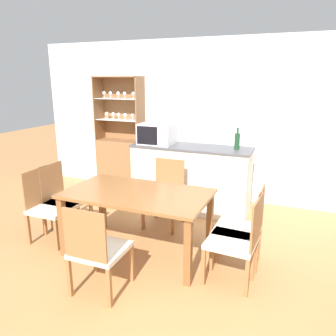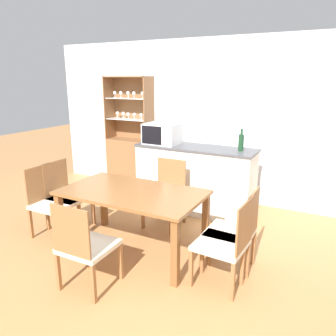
{
  "view_description": "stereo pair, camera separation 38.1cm",
  "coord_description": "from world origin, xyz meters",
  "px_view_note": "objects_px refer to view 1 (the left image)",
  "views": [
    {
      "loc": [
        1.12,
        -2.54,
        1.94
      ],
      "look_at": [
        -0.41,
        1.21,
        0.83
      ],
      "focal_mm": 35.0,
      "sensor_mm": 36.0,
      "label": 1
    },
    {
      "loc": [
        1.46,
        -2.38,
        1.94
      ],
      "look_at": [
        -0.41,
        1.21,
        0.83
      ],
      "focal_mm": 35.0,
      "sensor_mm": 36.0,
      "label": 2
    }
  ],
  "objects_px": {
    "dining_table": "(137,200)",
    "wine_bottle": "(237,141)",
    "dining_chair_side_right_near": "(237,240)",
    "microwave": "(157,134)",
    "dining_chair_side_right_far": "(242,228)",
    "dining_chair_side_left_near": "(49,206)",
    "dining_chair_head_far": "(165,194)",
    "dining_chair_head_near": "(97,250)",
    "dining_chair_side_left_far": "(64,199)",
    "display_cabinet": "(121,156)"
  },
  "relations": [
    {
      "from": "dining_table",
      "to": "wine_bottle",
      "type": "height_order",
      "value": "wine_bottle"
    },
    {
      "from": "dining_chair_side_right_near",
      "to": "microwave",
      "type": "relative_size",
      "value": 1.73
    },
    {
      "from": "dining_chair_side_right_far",
      "to": "dining_chair_side_left_near",
      "type": "xyz_separation_m",
      "value": [
        -2.28,
        -0.27,
        0.0
      ]
    },
    {
      "from": "dining_table",
      "to": "dining_chair_head_far",
      "type": "height_order",
      "value": "dining_chair_head_far"
    },
    {
      "from": "dining_chair_head_far",
      "to": "dining_chair_head_near",
      "type": "xyz_separation_m",
      "value": [
        0.0,
        -1.6,
        0.0
      ]
    },
    {
      "from": "dining_chair_side_left_near",
      "to": "dining_table",
      "type": "bearing_deg",
      "value": 96.11
    },
    {
      "from": "dining_table",
      "to": "dining_chair_side_right_near",
      "type": "height_order",
      "value": "dining_chair_side_right_near"
    },
    {
      "from": "dining_chair_side_left_far",
      "to": "dining_chair_side_right_near",
      "type": "bearing_deg",
      "value": 82.27
    },
    {
      "from": "dining_table",
      "to": "wine_bottle",
      "type": "distance_m",
      "value": 1.74
    },
    {
      "from": "display_cabinet",
      "to": "dining_chair_side_right_near",
      "type": "bearing_deg",
      "value": -40.08
    },
    {
      "from": "dining_chair_side_right_far",
      "to": "dining_chair_side_left_near",
      "type": "height_order",
      "value": "same"
    },
    {
      "from": "display_cabinet",
      "to": "dining_chair_head_near",
      "type": "height_order",
      "value": "display_cabinet"
    },
    {
      "from": "dining_chair_side_right_far",
      "to": "dining_chair_side_right_near",
      "type": "bearing_deg",
      "value": -179.05
    },
    {
      "from": "dining_chair_head_near",
      "to": "microwave",
      "type": "xyz_separation_m",
      "value": [
        -0.39,
        2.22,
        0.7
      ]
    },
    {
      "from": "dining_chair_head_near",
      "to": "wine_bottle",
      "type": "xyz_separation_m",
      "value": [
        0.8,
        2.26,
        0.67
      ]
    },
    {
      "from": "dining_chair_side_left_near",
      "to": "microwave",
      "type": "bearing_deg",
      "value": 153.52
    },
    {
      "from": "dining_chair_head_far",
      "to": "microwave",
      "type": "distance_m",
      "value": 1.01
    },
    {
      "from": "dining_chair_head_near",
      "to": "dining_chair_side_right_near",
      "type": "xyz_separation_m",
      "value": [
        1.14,
        0.66,
        0.0
      ]
    },
    {
      "from": "display_cabinet",
      "to": "dining_chair_side_left_near",
      "type": "relative_size",
      "value": 2.24
    },
    {
      "from": "display_cabinet",
      "to": "dining_chair_head_near",
      "type": "distance_m",
      "value": 3.06
    },
    {
      "from": "dining_chair_side_right_near",
      "to": "dining_chair_side_left_near",
      "type": "height_order",
      "value": "same"
    },
    {
      "from": "dining_chair_side_right_far",
      "to": "dining_chair_side_left_near",
      "type": "relative_size",
      "value": 1.0
    },
    {
      "from": "dining_chair_side_left_far",
      "to": "microwave",
      "type": "distance_m",
      "value": 1.64
    },
    {
      "from": "dining_chair_side_right_near",
      "to": "dining_chair_head_far",
      "type": "bearing_deg",
      "value": 54.21
    },
    {
      "from": "display_cabinet",
      "to": "dining_chair_side_left_near",
      "type": "bearing_deg",
      "value": -84.62
    },
    {
      "from": "display_cabinet",
      "to": "dining_chair_side_left_near",
      "type": "distance_m",
      "value": 2.1
    },
    {
      "from": "wine_bottle",
      "to": "dining_chair_side_right_far",
      "type": "bearing_deg",
      "value": -75.7
    },
    {
      "from": "dining_chair_head_far",
      "to": "dining_chair_side_right_near",
      "type": "height_order",
      "value": "same"
    },
    {
      "from": "dining_table",
      "to": "microwave",
      "type": "distance_m",
      "value": 1.55
    },
    {
      "from": "dining_chair_head_near",
      "to": "dining_chair_side_right_near",
      "type": "height_order",
      "value": "same"
    },
    {
      "from": "dining_chair_head_near",
      "to": "display_cabinet",
      "type": "bearing_deg",
      "value": 115.15
    },
    {
      "from": "dining_table",
      "to": "microwave",
      "type": "bearing_deg",
      "value": 105.43
    },
    {
      "from": "wine_bottle",
      "to": "dining_chair_head_near",
      "type": "bearing_deg",
      "value": -109.51
    },
    {
      "from": "dining_chair_side_left_far",
      "to": "wine_bottle",
      "type": "height_order",
      "value": "wine_bottle"
    },
    {
      "from": "dining_chair_head_near",
      "to": "dining_chair_side_right_far",
      "type": "bearing_deg",
      "value": 38.45
    },
    {
      "from": "dining_chair_head_far",
      "to": "dining_chair_head_near",
      "type": "relative_size",
      "value": 1.0
    },
    {
      "from": "dining_chair_head_near",
      "to": "dining_chair_side_left_near",
      "type": "height_order",
      "value": "same"
    },
    {
      "from": "display_cabinet",
      "to": "wine_bottle",
      "type": "distance_m",
      "value": 2.25
    },
    {
      "from": "display_cabinet",
      "to": "wine_bottle",
      "type": "relative_size",
      "value": 6.48
    },
    {
      "from": "dining_chair_side_left_far",
      "to": "microwave",
      "type": "height_order",
      "value": "microwave"
    },
    {
      "from": "dining_chair_head_near",
      "to": "dining_chair_side_left_far",
      "type": "distance_m",
      "value": 1.48
    },
    {
      "from": "dining_chair_side_right_far",
      "to": "dining_chair_side_left_far",
      "type": "xyz_separation_m",
      "value": [
        -2.28,
        0.0,
        0.0
      ]
    },
    {
      "from": "wine_bottle",
      "to": "dining_chair_side_left_near",
      "type": "bearing_deg",
      "value": -140.55
    },
    {
      "from": "dining_chair_head_near",
      "to": "dining_chair_side_left_near",
      "type": "xyz_separation_m",
      "value": [
        -1.14,
        0.66,
        0.0
      ]
    },
    {
      "from": "display_cabinet",
      "to": "dining_chair_side_right_far",
      "type": "relative_size",
      "value": 2.24
    },
    {
      "from": "microwave",
      "to": "dining_chair_head_far",
      "type": "bearing_deg",
      "value": -57.69
    },
    {
      "from": "dining_chair_head_far",
      "to": "display_cabinet",
      "type": "bearing_deg",
      "value": -41.07
    },
    {
      "from": "display_cabinet",
      "to": "dining_chair_side_left_far",
      "type": "height_order",
      "value": "display_cabinet"
    },
    {
      "from": "dining_chair_side_right_far",
      "to": "dining_chair_side_left_near",
      "type": "bearing_deg",
      "value": 97.71
    },
    {
      "from": "dining_chair_side_right_near",
      "to": "microwave",
      "type": "bearing_deg",
      "value": 48.17
    }
  ]
}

